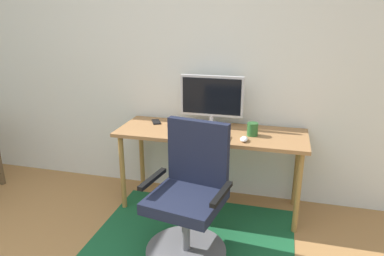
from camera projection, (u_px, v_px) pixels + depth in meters
name	position (u px, v px, depth m)	size (l,w,h in m)	color
wall_back	(168.00, 55.00, 3.22)	(6.00, 0.10, 2.60)	silver
area_rug	(190.00, 246.00, 2.63)	(1.52, 1.39, 0.01)	#195730
desk	(211.00, 139.00, 2.99)	(1.59, 0.55, 0.71)	#9D6D42
monitor	(212.00, 98.00, 3.01)	(0.55, 0.18, 0.45)	#B2B2B7
keyboard	(203.00, 136.00, 2.82)	(0.43, 0.13, 0.02)	white
computer_mouse	(244.00, 139.00, 2.73)	(0.06, 0.10, 0.03)	white
coffee_cup	(253.00, 129.00, 2.85)	(0.09, 0.09, 0.11)	#255B28
cell_phone	(156.00, 122.00, 3.20)	(0.07, 0.14, 0.01)	black
office_chair	(189.00, 206.00, 2.47)	(0.61, 0.58, 0.96)	slate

